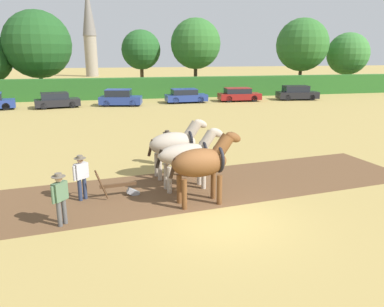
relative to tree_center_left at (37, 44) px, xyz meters
name	(u,v)px	position (x,y,z in m)	size (l,w,h in m)	color
ground_plane	(221,219)	(10.85, -36.68, -5.88)	(240.00, 240.00, 0.00)	#A88E4C
plowed_furrow_strip	(76,202)	(6.30, -34.24, -5.88)	(26.86, 4.33, 0.01)	brown
hedgerow	(138,88)	(10.85, -4.17, -4.75)	(70.88, 1.61, 2.27)	#286023
tree_center_left	(37,44)	(0.00, 0.00, 0.00)	(7.58, 7.58, 9.68)	#423323
tree_center	(141,50)	(11.87, 1.77, -0.57)	(4.88, 4.88, 7.77)	#4C3823
tree_center_right	(196,44)	(18.38, -0.36, 0.15)	(6.12, 6.12, 9.10)	#423323
tree_right	(302,45)	(32.88, -0.07, 0.08)	(6.83, 6.83, 9.39)	#423323
tree_far_right	(348,54)	(40.02, 0.25, -1.08)	(5.68, 5.68, 7.66)	#4C3823
church_spire	(89,29)	(4.38, 37.39, 3.76)	(2.84, 2.84, 18.43)	gray
draft_horse_lead_left	(202,162)	(10.60, -35.28, -4.41)	(2.65, 1.25, 2.54)	brown
draft_horse_lead_right	(188,154)	(10.41, -33.73, -4.53)	(2.75, 1.10, 2.37)	#B2A38E
draft_horse_trail_left	(175,143)	(10.21, -32.18, -4.47)	(2.66, 1.23, 2.45)	#B2A38E
plow	(122,188)	(7.91, -34.04, -5.57)	(1.58, 0.52, 1.13)	#4C331E
farmer_at_plow	(81,174)	(6.54, -34.06, -4.94)	(0.52, 0.45, 1.63)	#28334C
farmer_beside_team	(167,145)	(10.13, -30.47, -4.95)	(0.41, 0.63, 1.62)	#4C4C4C
farmer_onlooker_left	(60,195)	(6.06, -36.01, -4.93)	(0.45, 0.53, 1.65)	#4C4C4C
parked_car_center_left	(56,100)	(2.80, -10.06, -5.20)	(4.27, 2.52, 1.43)	black
parked_car_center	(120,98)	(8.66, -9.95, -5.12)	(4.26, 2.54, 1.60)	navy
parked_car_center_right	(186,96)	(15.32, -9.15, -5.18)	(4.27, 1.96, 1.44)	navy
parked_car_right	(239,95)	(21.09, -9.14, -5.19)	(4.47, 1.98, 1.42)	maroon
parked_car_far_right	(297,93)	(27.65, -9.38, -5.14)	(4.54, 2.21, 1.54)	black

